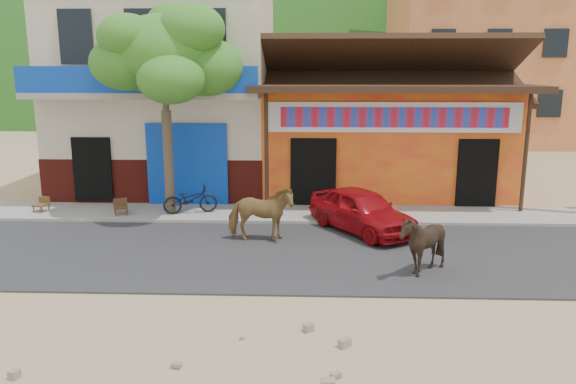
% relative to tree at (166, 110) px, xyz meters
% --- Properties ---
extents(ground, '(120.00, 120.00, 0.00)m').
position_rel_tree_xyz_m(ground, '(4.60, -5.80, -3.12)').
color(ground, '#9E825B').
rests_on(ground, ground).
extents(road, '(60.00, 5.00, 0.04)m').
position_rel_tree_xyz_m(road, '(4.60, -3.30, -3.10)').
color(road, '#28282B').
rests_on(road, ground).
extents(sidewalk, '(60.00, 2.00, 0.12)m').
position_rel_tree_xyz_m(sidewalk, '(4.60, 0.20, -3.06)').
color(sidewalk, gray).
rests_on(sidewalk, ground).
extents(dance_club, '(8.00, 6.00, 3.60)m').
position_rel_tree_xyz_m(dance_club, '(6.60, 4.20, -1.32)').
color(dance_club, orange).
rests_on(dance_club, ground).
extents(cafe_building, '(7.00, 6.00, 7.00)m').
position_rel_tree_xyz_m(cafe_building, '(-0.90, 4.20, 0.38)').
color(cafe_building, beige).
rests_on(cafe_building, ground).
extents(apartment_front, '(9.00, 9.00, 12.00)m').
position_rel_tree_xyz_m(apartment_front, '(13.60, 18.20, 2.88)').
color(apartment_front, '#CC723F').
rests_on(apartment_front, ground).
extents(hillside, '(100.00, 40.00, 24.00)m').
position_rel_tree_xyz_m(hillside, '(4.60, 64.20, 8.88)').
color(hillside, '#194C14').
rests_on(hillside, ground).
extents(tree, '(3.00, 3.00, 6.00)m').
position_rel_tree_xyz_m(tree, '(0.00, 0.00, 0.00)').
color(tree, '#2D721E').
rests_on(tree, sidewalk).
extents(cow_tan, '(1.68, 0.83, 1.39)m').
position_rel_tree_xyz_m(cow_tan, '(2.87, -2.36, -2.38)').
color(cow_tan, olive).
rests_on(cow_tan, road).
extents(cow_dark, '(1.24, 1.11, 1.33)m').
position_rel_tree_xyz_m(cow_dark, '(6.45, -4.55, -2.42)').
color(cow_dark, black).
rests_on(cow_dark, road).
extents(red_car, '(3.03, 3.57, 1.15)m').
position_rel_tree_xyz_m(red_car, '(5.47, -1.43, -2.50)').
color(red_car, '#9E0B12').
rests_on(red_car, road).
extents(scooter, '(1.66, 0.99, 0.83)m').
position_rel_tree_xyz_m(scooter, '(0.60, -0.02, -2.59)').
color(scooter, black).
rests_on(scooter, sidewalk).
extents(cafe_chair_left, '(0.46, 0.46, 0.79)m').
position_rel_tree_xyz_m(cafe_chair_left, '(-3.89, 0.01, -2.60)').
color(cafe_chair_left, '#52371B').
rests_on(cafe_chair_left, sidewalk).
extents(cafe_chair_right, '(0.51, 0.51, 0.84)m').
position_rel_tree_xyz_m(cafe_chair_right, '(-1.40, -0.25, -2.58)').
color(cafe_chair_right, '#492518').
rests_on(cafe_chair_right, sidewalk).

